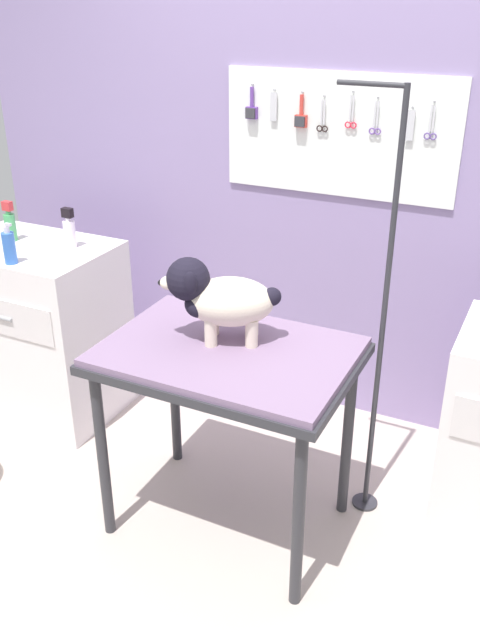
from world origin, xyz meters
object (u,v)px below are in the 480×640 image
object	(u,v)px
spray_bottle_short	(9,247)
grooming_arm	(379,336)
dog	(218,297)
grooming_table	(227,368)
counter_left	(40,328)

from	to	relation	value
spray_bottle_short	grooming_arm	bearing A→B (deg)	6.25
grooming_arm	dog	bearing A→B (deg)	-150.71
grooming_table	grooming_arm	distance (m)	0.61
grooming_arm	counter_left	distance (m)	1.81
counter_left	grooming_arm	bearing A→B (deg)	-1.03
counter_left	dog	bearing A→B (deg)	-15.28
spray_bottle_short	counter_left	bearing A→B (deg)	114.48
grooming_arm	dog	xyz separation A→B (m)	(-0.54, -0.30, 0.18)
counter_left	grooming_table	bearing A→B (deg)	-16.63
dog	spray_bottle_short	world-z (taller)	dog
spray_bottle_short	grooming_table	bearing A→B (deg)	-8.11
grooming_table	spray_bottle_short	size ratio (longest dim) A/B	4.93
dog	counter_left	size ratio (longest dim) A/B	0.49
grooming_arm	spray_bottle_short	size ratio (longest dim) A/B	9.15
dog	spray_bottle_short	bearing A→B (deg)	173.91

